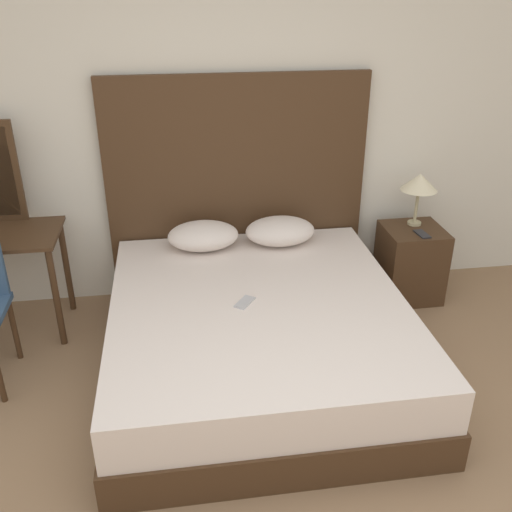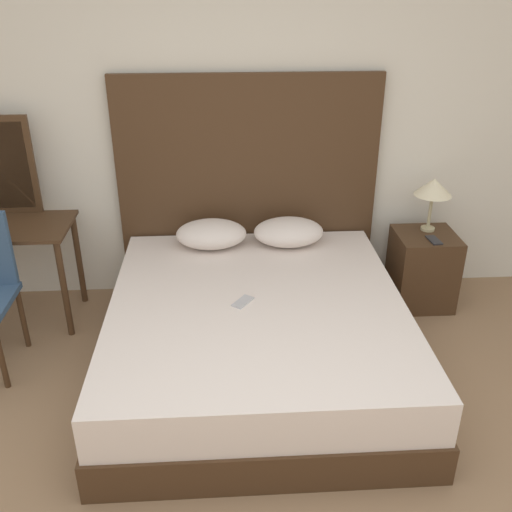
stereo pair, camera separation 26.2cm
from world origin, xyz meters
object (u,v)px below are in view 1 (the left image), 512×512
Objects in this scene: nightstand at (410,263)px; phone_on_nightstand at (422,234)px; table_lamp at (419,183)px; phone_on_bed at (245,302)px; bed at (258,335)px.

phone_on_nightstand reaches higher than nightstand.
phone_on_nightstand is at bearing -83.49° from nightstand.
phone_on_nightstand is (-0.02, -0.19, -0.32)m from table_lamp.
phone_on_bed is 0.29× the size of nightstand.
bed is at bearing -150.38° from nightstand.
phone_on_bed is at bearing -168.30° from bed.
bed is 12.95× the size of phone_on_nightstand.
table_lamp reaches higher than phone_on_nightstand.
phone_on_nightstand is at bearing 25.69° from bed.
nightstand reaches higher than bed.
phone_on_nightstand is at bearing -95.38° from table_lamp.
bed is 5.09× the size of table_lamp.
nightstand reaches higher than phone_on_bed.
table_lamp is at bearing 30.74° from phone_on_bed.
phone_on_nightstand is (0.01, -0.11, 0.29)m from nightstand.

